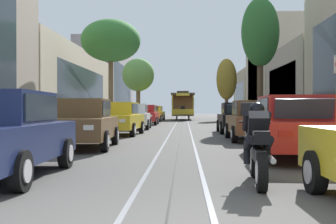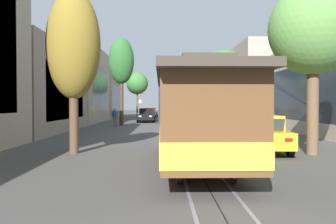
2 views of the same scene
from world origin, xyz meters
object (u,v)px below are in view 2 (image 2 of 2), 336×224
(street_tree_kerb_right_near, at_px, (137,84))
(pedestrian_on_left_pavement, at_px, (115,116))
(parked_car_brown_second_left, at_px, (192,113))
(street_tree_kerb_left_mid, at_px, (313,31))
(parked_car_orange_sixth_left, at_px, (229,124))
(fire_hydrant, at_px, (138,116))
(parked_car_white_fourth_left, at_px, (202,116))
(parked_car_brown_mid_right, at_px, (149,114))
(street_sign_post, at_px, (140,107))
(parked_car_navy_near_left, at_px, (190,112))
(parked_car_black_fourth_right, at_px, (146,115))
(street_tree_kerb_left_second, at_px, (223,65))
(street_tree_kerb_left_near, at_px, (203,87))
(parked_car_red_second_right, at_px, (151,113))
(parked_car_yellow_far_left, at_px, (260,133))
(parked_car_yellow_mid_left, at_px, (196,115))
(street_tree_kerb_right_second, at_px, (121,62))
(cable_car_trolley, at_px, (198,116))
(pedestrian_on_right_pavement, at_px, (261,117))
(street_tree_kerb_right_mid, at_px, (73,46))
(parked_car_yellow_near_right, at_px, (151,112))
(parked_car_red_fifth_left, at_px, (212,120))
(motorcycle_with_rider, at_px, (161,113))

(street_tree_kerb_right_near, bearing_deg, pedestrian_on_left_pavement, 89.28)
(parked_car_brown_second_left, xyz_separation_m, street_tree_kerb_left_mid, (-1.90, 34.22, 4.22))
(parked_car_orange_sixth_left, xyz_separation_m, fire_hydrant, (7.66, -26.94, -0.38))
(parked_car_white_fourth_left, bearing_deg, parked_car_brown_mid_right, -58.77)
(street_sign_post, bearing_deg, parked_car_navy_near_left, -151.99)
(parked_car_brown_mid_right, height_order, parked_car_black_fourth_right, same)
(parked_car_navy_near_left, xyz_separation_m, street_tree_kerb_left_second, (-1.58, 21.07, 5.01))
(street_tree_kerb_left_near, bearing_deg, parked_car_white_fourth_left, 82.84)
(street_tree_kerb_left_near, xyz_separation_m, street_sign_post, (9.56, 2.58, -3.02))
(parked_car_red_second_right, bearing_deg, parked_car_navy_near_left, -151.82)
(parked_car_brown_second_left, distance_m, street_tree_kerb_right_near, 11.46)
(parked_car_navy_near_left, distance_m, parked_car_yellow_far_left, 39.44)
(parked_car_yellow_mid_left, xyz_separation_m, street_tree_kerb_left_second, (-1.81, 8.13, 5.01))
(parked_car_orange_sixth_left, relative_size, street_tree_kerb_right_second, 0.52)
(street_tree_kerb_left_near, xyz_separation_m, cable_car_trolley, (5.16, 41.62, -3.07))
(pedestrian_on_right_pavement, bearing_deg, parked_car_black_fourth_right, -39.72)
(parked_car_brown_mid_right, xyz_separation_m, street_tree_kerb_right_second, (2.20, 11.04, 5.35))
(parked_car_yellow_far_left, distance_m, parked_car_brown_mid_right, 30.51)
(street_tree_kerb_left_near, height_order, street_tree_kerb_right_near, street_tree_kerb_right_near)
(street_tree_kerb_left_second, bearing_deg, street_tree_kerb_right_near, -65.46)
(street_tree_kerb_left_mid, relative_size, street_tree_kerb_right_mid, 1.02)
(parked_car_red_second_right, relative_size, street_tree_kerb_right_second, 0.52)
(parked_car_yellow_near_right, relative_size, parked_car_brown_mid_right, 1.00)
(parked_car_red_fifth_left, bearing_deg, parked_car_white_fourth_left, -90.25)
(parked_car_yellow_mid_left, height_order, street_sign_post, street_sign_post)
(parked_car_yellow_far_left, bearing_deg, parked_car_yellow_mid_left, -89.77)
(parked_car_red_fifth_left, xyz_separation_m, parked_car_yellow_far_left, (-0.14, 13.00, 0.00))
(parked_car_red_fifth_left, relative_size, street_tree_kerb_left_second, 0.60)
(street_tree_kerb_right_mid, height_order, street_sign_post, street_tree_kerb_right_mid)
(parked_car_brown_mid_right, bearing_deg, street_tree_kerb_left_near, -135.07)
(parked_car_orange_sixth_left, distance_m, street_tree_kerb_right_near, 34.38)
(parked_car_yellow_mid_left, xyz_separation_m, parked_car_yellow_far_left, (-0.11, 26.50, 0.00))
(parked_car_yellow_mid_left, relative_size, parked_car_yellow_far_left, 1.00)
(street_tree_kerb_right_near, xyz_separation_m, fire_hydrant, (-0.57, 6.14, -4.88))
(parked_car_navy_near_left, height_order, motorcycle_with_rider, parked_car_navy_near_left)
(street_tree_kerb_left_mid, height_order, fire_hydrant, street_tree_kerb_left_mid)
(street_tree_kerb_left_second, distance_m, pedestrian_on_right_pavement, 6.30)
(parked_car_navy_near_left, height_order, pedestrian_on_left_pavement, pedestrian_on_left_pavement)
(parked_car_orange_sixth_left, relative_size, parked_car_yellow_near_right, 1.01)
(cable_car_trolley, relative_size, street_sign_post, 3.32)
(street_tree_kerb_left_near, distance_m, pedestrian_on_right_pavement, 22.78)
(parked_car_red_second_right, relative_size, street_sign_post, 1.60)
(parked_car_brown_mid_right, xyz_separation_m, street_tree_kerb_left_second, (-7.67, 11.56, 5.01))
(parked_car_yellow_near_right, distance_m, street_tree_kerb_right_mid, 42.56)
(street_tree_kerb_right_second, relative_size, fire_hydrant, 10.15)
(parked_car_yellow_near_right, distance_m, cable_car_trolley, 45.81)
(parked_car_black_fourth_right, height_order, street_tree_kerb_right_near, street_tree_kerb_right_near)
(fire_hydrant, bearing_deg, street_tree_kerb_right_second, 87.87)
(street_tree_kerb_right_mid, height_order, pedestrian_on_right_pavement, street_tree_kerb_right_mid)
(street_tree_kerb_right_near, bearing_deg, parked_car_black_fourth_right, 98.01)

